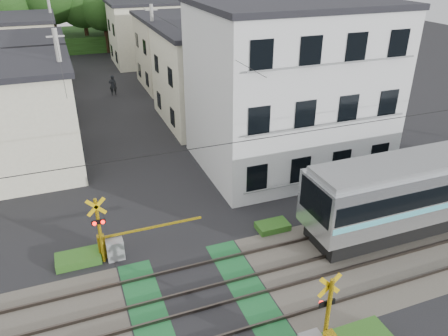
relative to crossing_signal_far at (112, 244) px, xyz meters
name	(u,v)px	position (x,y,z in m)	size (l,w,h in m)	color
ground	(199,301)	(2.59, -3.65, -0.71)	(120.00, 120.00, 0.00)	black
track_bed	(199,300)	(2.59, -3.65, -0.67)	(120.00, 120.00, 0.14)	#47423A
crossing_signal_far	(112,244)	(0.00, 0.00, 0.00)	(4.74, 0.65, 3.09)	yellow
apartment_block	(289,87)	(11.09, 5.84, 3.94)	(10.20, 8.36, 9.30)	silver
houses_row	(105,61)	(2.84, 22.27, 2.53)	(22.07, 31.35, 6.80)	silver
tree_hill	(81,3)	(2.96, 44.44, 4.98)	(40.00, 13.29, 11.89)	#234A18
catenary	(348,185)	(8.59, -3.62, 2.98)	(60.00, 5.04, 7.00)	#2D2D33
utility_poles	(92,60)	(1.53, 19.35, 3.37)	(7.90, 42.00, 8.00)	#A5A5A0
pedestrian	(113,85)	(3.31, 23.24, 0.18)	(0.65, 0.43, 1.78)	black
weed_patches	(244,287)	(4.34, -3.74, -0.53)	(10.25, 8.80, 0.40)	#2D5E1E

